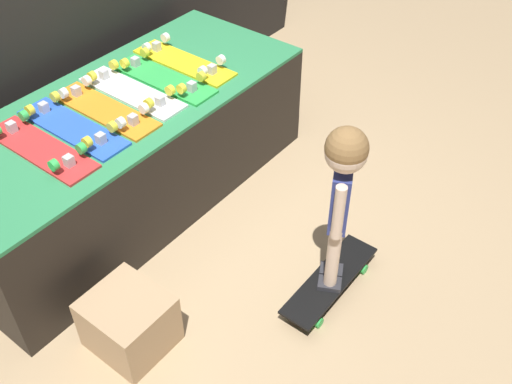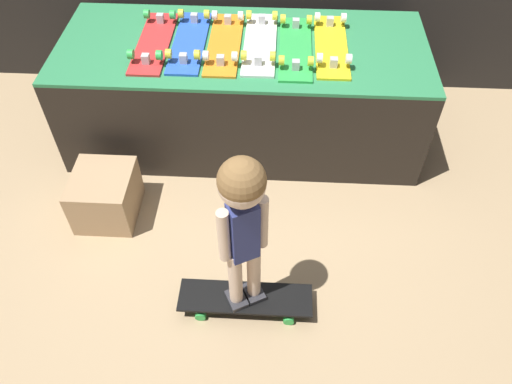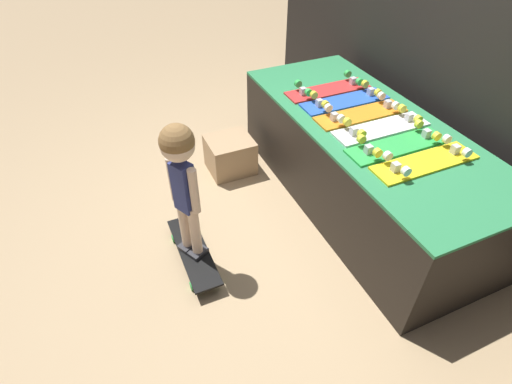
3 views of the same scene
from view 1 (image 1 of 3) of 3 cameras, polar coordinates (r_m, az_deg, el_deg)
The scene contains 11 objects.
ground_plane at distance 3.32m, azimuth -4.27°, elevation -4.56°, with size 16.00×16.00×0.00m, color tan.
display_rack at distance 3.44m, azimuth -12.13°, elevation 3.77°, with size 2.14×0.88×0.66m.
skateboard_red_on_rack at distance 3.00m, azimuth -19.85°, elevation 4.06°, with size 0.18×0.65×0.09m.
skateboard_blue_on_rack at distance 3.10m, azimuth -17.10°, elevation 6.02°, with size 0.18×0.65×0.09m.
skateboard_orange_on_rack at distance 3.19m, azimuth -14.24°, elevation 7.73°, with size 0.18×0.65×0.09m.
skateboard_white_on_rack at distance 3.30m, azimuth -11.76°, elevation 9.43°, with size 0.18×0.65×0.09m.
skateboard_green_on_rack at distance 3.39m, azimuth -8.84°, elevation 10.75°, with size 0.18×0.65×0.09m.
skateboard_yellow_on_rack at distance 3.53m, azimuth -6.89°, elevation 12.30°, with size 0.18×0.65×0.09m.
skateboard_on_floor at distance 3.04m, azimuth 7.05°, elevation -8.42°, with size 0.64×0.18×0.09m.
child at distance 2.58m, azimuth 8.24°, elevation 0.98°, with size 0.21×0.18×0.91m.
storage_box at distance 2.84m, azimuth -12.00°, elevation -12.03°, with size 0.33×0.35×0.29m.
Camera 1 is at (-1.66, -1.60, 2.39)m, focal length 42.00 mm.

